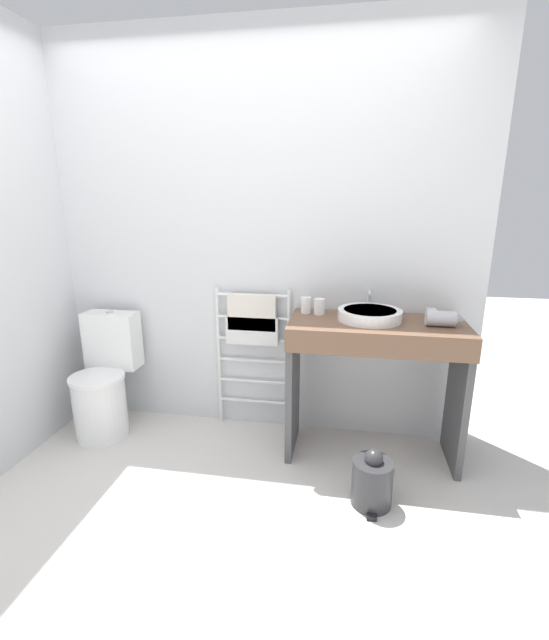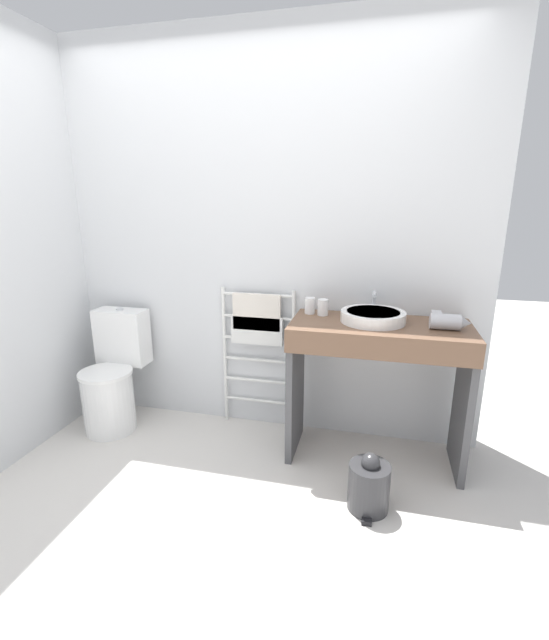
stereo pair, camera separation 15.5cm
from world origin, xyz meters
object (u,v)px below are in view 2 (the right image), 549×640
(toilet, at_px, (113,380))
(cup_near_edge, at_px, (323,307))
(trash_bin, at_px, (369,485))
(sink_basin, at_px, (373,316))
(towel_radiator, at_px, (257,331))
(cup_near_wall, at_px, (310,306))
(hair_dryer, at_px, (447,321))

(toilet, distance_m, cup_near_edge, 1.55)
(trash_bin, bearing_deg, sink_basin, 94.30)
(towel_radiator, distance_m, trash_bin, 1.19)
(cup_near_wall, distance_m, trash_bin, 1.08)
(sink_basin, bearing_deg, towel_radiator, 166.41)
(sink_basin, relative_size, trash_bin, 1.17)
(sink_basin, distance_m, cup_near_edge, 0.31)
(trash_bin, bearing_deg, cup_near_wall, 124.91)
(hair_dryer, bearing_deg, cup_near_wall, 169.23)
(cup_near_wall, distance_m, cup_near_edge, 0.09)
(trash_bin, bearing_deg, hair_dryer, 51.97)
(toilet, height_order, hair_dryer, hair_dryer)
(cup_near_wall, bearing_deg, cup_near_edge, -13.92)
(toilet, bearing_deg, towel_radiator, 13.60)
(towel_radiator, height_order, sink_basin, towel_radiator)
(toilet, xyz_separation_m, hair_dryer, (2.13, 0.01, 0.57))
(cup_near_wall, height_order, trash_bin, cup_near_wall)
(cup_near_edge, xyz_separation_m, hair_dryer, (0.70, -0.13, -0.01))
(cup_near_wall, bearing_deg, trash_bin, -55.09)
(towel_radiator, xyz_separation_m, cup_near_edge, (0.45, -0.10, 0.22))
(cup_near_edge, bearing_deg, towel_radiator, 167.17)
(sink_basin, xyz_separation_m, trash_bin, (0.04, -0.51, -0.77))
(cup_near_edge, distance_m, trash_bin, 1.04)
(towel_radiator, relative_size, cup_near_edge, 9.98)
(trash_bin, bearing_deg, cup_near_edge, 120.09)
(cup_near_edge, distance_m, hair_dryer, 0.71)
(sink_basin, bearing_deg, hair_dryer, -7.02)
(cup_near_wall, relative_size, trash_bin, 0.32)
(cup_near_edge, bearing_deg, sink_basin, -14.70)
(hair_dryer, distance_m, trash_bin, 0.97)
(toilet, bearing_deg, cup_near_wall, 6.59)
(sink_basin, height_order, cup_near_wall, cup_near_wall)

